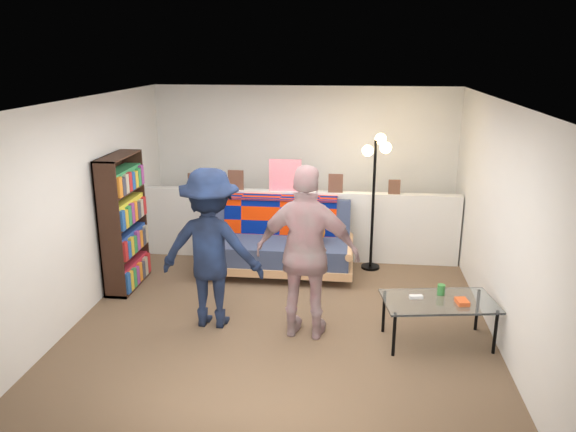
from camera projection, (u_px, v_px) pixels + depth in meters
The scene contains 10 objects.
ground at pixel (284, 314), 6.41m from camera, with size 5.00×5.00×0.00m, color brown.
room_shell at pixel (289, 162), 6.38m from camera, with size 4.60×5.05×2.45m.
half_wall_ledge at pixel (299, 225), 7.98m from camera, with size 4.45×0.15×1.00m, color silver.
ledge_decor at pixel (283, 179), 7.79m from camera, with size 2.97×0.02×0.45m.
futon_sofa at pixel (279, 243), 7.53m from camera, with size 2.02×0.98×0.86m.
bookshelf at pixel (124, 227), 6.97m from camera, with size 0.28×0.84×1.69m.
coffee_table at pixel (440, 303), 5.67m from camera, with size 1.20×0.78×0.58m.
floor_lamp at pixel (376, 175), 7.41m from camera, with size 0.37×0.34×1.85m.
person_left at pixel (211, 249), 5.96m from camera, with size 1.12×0.64×1.74m, color black.
person_right at pixel (307, 253), 5.69m from camera, with size 1.07×0.44×1.82m, color #D1878E.
Camera 1 is at (0.72, -5.78, 2.90)m, focal length 35.00 mm.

